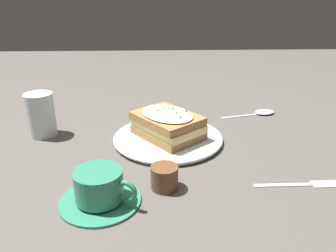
# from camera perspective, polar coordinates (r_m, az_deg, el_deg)

# --- Properties ---
(ground_plane) EXTENTS (2.40, 2.40, 0.00)m
(ground_plane) POSITION_cam_1_polar(r_m,az_deg,el_deg) (0.74, 1.05, -3.50)
(ground_plane) COLOR #514C47
(dinner_plate) EXTENTS (0.25, 0.25, 0.01)m
(dinner_plate) POSITION_cam_1_polar(r_m,az_deg,el_deg) (0.76, -0.00, -2.10)
(dinner_plate) COLOR white
(dinner_plate) RESTS_ON ground_plane
(sandwich) EXTENTS (0.18, 0.18, 0.06)m
(sandwich) POSITION_cam_1_polar(r_m,az_deg,el_deg) (0.75, -0.07, 0.28)
(sandwich) COLOR #A37542
(sandwich) RESTS_ON dinner_plate
(teacup_with_saucer) EXTENTS (0.14, 0.14, 0.06)m
(teacup_with_saucer) POSITION_cam_1_polar(r_m,az_deg,el_deg) (0.56, -11.77, -10.73)
(teacup_with_saucer) COLOR #338466
(teacup_with_saucer) RESTS_ON ground_plane
(water_glass) EXTENTS (0.07, 0.07, 0.10)m
(water_glass) POSITION_cam_1_polar(r_m,az_deg,el_deg) (0.83, -21.26, 1.86)
(water_glass) COLOR silver
(water_glass) RESTS_ON ground_plane
(fork) EXTENTS (0.02, 0.17, 0.00)m
(fork) POSITION_cam_1_polar(r_m,az_deg,el_deg) (0.66, 23.86, -9.21)
(fork) COLOR silver
(fork) RESTS_ON ground_plane
(spoon) EXTENTS (0.06, 0.16, 0.01)m
(spoon) POSITION_cam_1_polar(r_m,az_deg,el_deg) (0.96, 15.97, 2.29)
(spoon) COLOR silver
(spoon) RESTS_ON ground_plane
(condiment_pot) EXTENTS (0.05, 0.05, 0.04)m
(condiment_pot) POSITION_cam_1_polar(r_m,az_deg,el_deg) (0.59, -0.62, -8.92)
(condiment_pot) COLOR brown
(condiment_pot) RESTS_ON ground_plane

